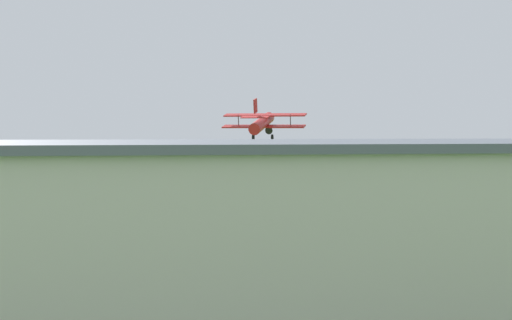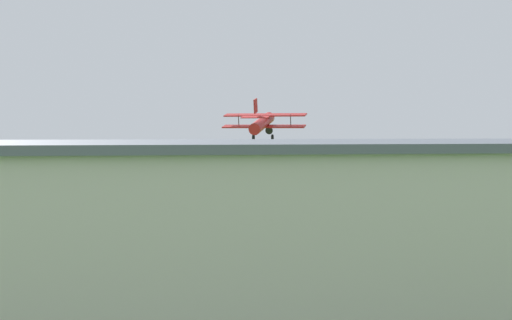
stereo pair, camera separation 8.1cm
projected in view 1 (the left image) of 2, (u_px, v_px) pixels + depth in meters
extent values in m
plane|color=#3D6628|center=(165.00, 206.00, 66.43)|extent=(400.00, 400.00, 0.00)
cube|color=beige|center=(256.00, 227.00, 29.28)|extent=(37.57, 11.78, 6.62)
cube|color=slate|center=(256.00, 145.00, 29.12)|extent=(38.18, 12.40, 0.35)
cube|color=#384251|center=(241.00, 223.00, 34.84)|extent=(10.00, 0.35, 5.43)
cylinder|color=#B21E1E|center=(262.00, 123.00, 66.21)|extent=(3.35, 6.50, 2.29)
cone|color=black|center=(270.00, 130.00, 69.65)|extent=(1.03, 1.06, 0.90)
cube|color=#B21E1E|center=(264.00, 126.00, 66.93)|extent=(8.13, 4.11, 0.36)
cube|color=#B21E1E|center=(265.00, 115.00, 67.47)|extent=(8.13, 4.11, 0.36)
cube|color=#B21E1E|center=(255.00, 106.00, 63.55)|extent=(0.56, 1.27, 1.48)
cube|color=#B21E1E|center=(255.00, 117.00, 63.41)|extent=(2.75, 1.76, 0.25)
cylinder|color=black|center=(272.00, 138.00, 66.44)|extent=(0.36, 0.65, 0.64)
cylinder|color=black|center=(253.00, 138.00, 66.88)|extent=(0.36, 0.65, 0.64)
cylinder|color=#332D28|center=(290.00, 121.00, 66.59)|extent=(0.18, 0.31, 1.22)
cylinder|color=#332D28|center=(238.00, 121.00, 67.81)|extent=(0.18, 0.31, 1.22)
cylinder|color=beige|center=(484.00, 234.00, 46.01)|extent=(0.44, 0.44, 0.78)
cylinder|color=orange|center=(484.00, 225.00, 45.98)|extent=(0.53, 0.53, 0.55)
sphere|color=brown|center=(484.00, 219.00, 45.96)|extent=(0.21, 0.21, 0.21)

